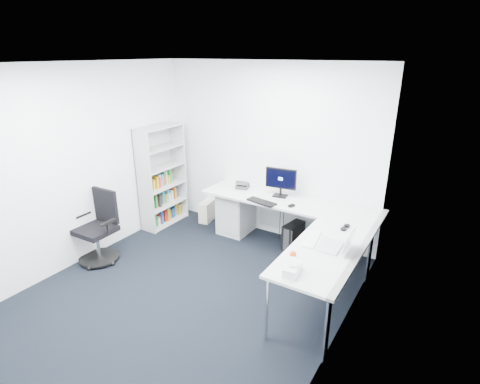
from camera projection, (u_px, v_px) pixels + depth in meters
The scene contains 21 objects.
ground at pixel (185, 295), 4.60m from camera, with size 4.20×4.20×0.00m, color black.
ceiling at pixel (171, 63), 3.65m from camera, with size 4.20×4.20×0.00m, color white.
wall_back at pixel (267, 152), 5.80m from camera, with size 3.60×0.02×2.70m, color white.
wall_left at pixel (75, 168), 5.01m from camera, with size 0.02×4.20×2.70m, color white.
wall_right at pixel (339, 231), 3.24m from camera, with size 0.02×4.20×2.70m, color white.
l_desk at pixel (277, 233), 5.31m from camera, with size 2.65×1.49×0.77m, color silver, non-canonical shape.
drawer_pedestal at pixel (237, 211), 6.14m from camera, with size 0.46×0.57×0.70m, color silver.
bookshelf at pixel (162, 177), 6.25m from camera, with size 0.33×0.85×1.70m, color #B2B5B4, non-canonical shape.
task_chair at pixel (95, 228), 5.19m from camera, with size 0.57×0.57×1.02m, color black, non-canonical shape.
black_pc_tower at pixel (293, 235), 5.68m from camera, with size 0.17×0.39×0.38m, color black.
beige_pc_tower at pixel (208, 211), 6.59m from camera, with size 0.17×0.38×0.36m, color beige.
power_strip at pixel (306, 248), 5.65m from camera, with size 0.31×0.05×0.04m, color silver.
monitor at pixel (281, 182), 5.52m from camera, with size 0.47×0.15×0.45m, color black, non-canonical shape.
black_keyboard at pixel (261, 202), 5.37m from camera, with size 0.45×0.16×0.02m, color black.
mouse at pixel (292, 206), 5.22m from camera, with size 0.06×0.09×0.03m, color black.
desk_phone at pixel (243, 184), 5.91m from camera, with size 0.18×0.18×0.13m, color #2F2E31, non-canonical shape.
laptop at pixel (330, 237), 4.11m from camera, with size 0.35×0.34×0.25m, color silver, non-canonical shape.
white_keyboard at pixel (312, 239), 4.32m from camera, with size 0.13×0.45×0.01m, color silver.
headphones at pixel (345, 227), 4.58m from camera, with size 0.11×0.17×0.04m, color black, non-canonical shape.
orange_fruit at pixel (293, 254), 3.93m from camera, with size 0.07×0.07×0.07m, color #CF4B12.
tissue_box at pixel (292, 269), 3.65m from camera, with size 0.13×0.25×0.09m, color silver.
Camera 1 is at (2.60, -2.93, 2.81)m, focal length 28.00 mm.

